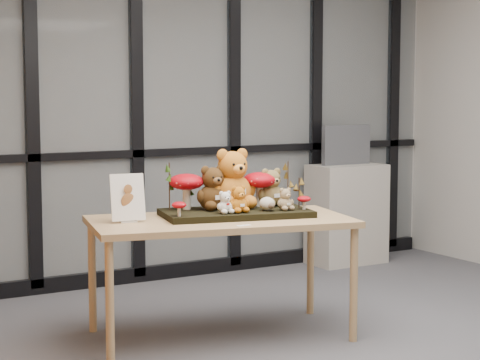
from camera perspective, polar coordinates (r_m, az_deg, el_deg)
floor at (r=5.35m, az=8.87°, el=-11.11°), size 5.00×5.00×0.00m
room_shell at (r=5.11m, az=9.18°, el=7.20°), size 5.00×5.00×5.00m
glass_partition at (r=7.19m, az=-3.51°, el=4.80°), size 4.90×0.06×2.78m
display_table at (r=5.46m, az=-1.30°, el=-3.22°), size 1.75×1.15×0.76m
diorama_tray at (r=5.54m, az=-0.27°, el=-2.19°), size 1.01×0.66×0.04m
bear_pooh_yellow at (r=5.60m, az=-0.51°, el=0.30°), size 0.38×0.36×0.42m
bear_brown_medium at (r=5.55m, az=-1.81°, el=-0.35°), size 0.28×0.26×0.31m
bear_tan_back at (r=5.72m, az=2.05°, el=-0.35°), size 0.25×0.23×0.27m
bear_small_yellow at (r=5.41m, az=-0.10°, el=-1.17°), size 0.17×0.16×0.19m
bear_white_bow at (r=5.37m, az=-0.99°, el=-1.39°), size 0.14×0.13×0.16m
bear_beige_small at (r=5.52m, az=2.98°, el=-1.18°), size 0.14×0.13×0.16m
plush_cream_hedgehog at (r=5.50m, az=1.79°, el=-1.53°), size 0.09×0.08×0.10m
mushroom_back_left at (r=5.56m, az=-3.53°, el=-0.64°), size 0.23×0.23×0.25m
mushroom_back_right at (r=5.69m, az=1.30°, el=-0.50°), size 0.22×0.22×0.25m
mushroom_front_left at (r=5.27m, az=-4.02°, el=-1.86°), size 0.09×0.09×0.10m
mushroom_front_right at (r=5.57m, az=4.23°, el=-1.45°), size 0.09×0.09×0.10m
sprig_green_far_left at (r=5.53m, az=-4.66°, el=-0.42°), size 0.05×0.05×0.30m
sprig_green_mid_left at (r=5.61m, az=-3.34°, el=-0.80°), size 0.05×0.05×0.21m
sprig_dry_far_right at (r=5.74m, az=3.17°, el=-0.23°), size 0.05×0.05×0.29m
sprig_dry_mid_right at (r=5.64m, az=3.90°, el=-0.84°), size 0.05×0.05×0.20m
sprig_green_centre at (r=5.67m, az=-1.74°, el=-0.70°), size 0.05×0.05×0.21m
sign_holder at (r=5.32m, az=-7.37°, el=-1.29°), size 0.22×0.10×0.30m
label_card at (r=5.16m, az=0.24°, el=-3.00°), size 0.09×0.03×0.00m
cabinet at (r=7.87m, az=7.01°, el=-2.23°), size 0.67×0.39×0.89m
monitor at (r=7.82m, az=6.99°, el=2.31°), size 0.50×0.05×0.35m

